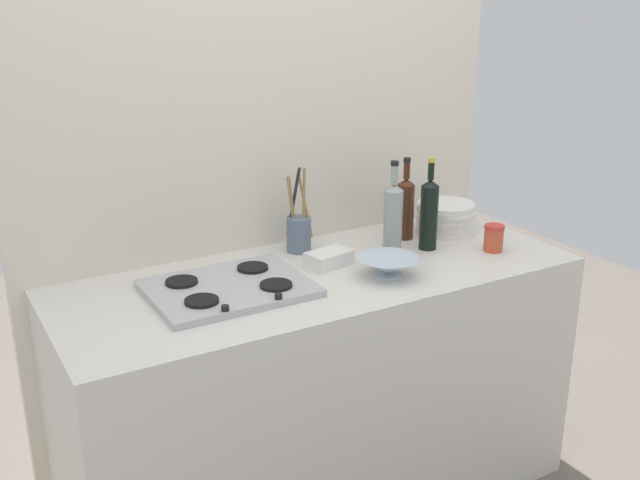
% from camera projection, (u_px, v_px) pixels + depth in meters
% --- Properties ---
extents(counter_block, '(1.80, 0.70, 0.90)m').
position_uv_depth(counter_block, '(320.00, 389.00, 2.69)').
color(counter_block, silver).
rests_on(counter_block, ground).
extents(backsplash_panel, '(1.90, 0.06, 2.23)m').
position_uv_depth(backsplash_panel, '(269.00, 187.00, 2.79)').
color(backsplash_panel, beige).
rests_on(backsplash_panel, ground).
extents(stovetop_hob, '(0.50, 0.39, 0.04)m').
position_uv_depth(stovetop_hob, '(229.00, 288.00, 2.39)').
color(stovetop_hob, '#B2B2B7').
rests_on(stovetop_hob, counter_block).
extents(plate_stack, '(0.24, 0.24, 0.12)m').
position_uv_depth(plate_stack, '(446.00, 218.00, 2.95)').
color(plate_stack, white).
rests_on(plate_stack, counter_block).
extents(wine_bottle_leftmost, '(0.07, 0.07, 0.35)m').
position_uv_depth(wine_bottle_leftmost, '(429.00, 213.00, 2.74)').
color(wine_bottle_leftmost, black).
rests_on(wine_bottle_leftmost, counter_block).
extents(wine_bottle_mid_left, '(0.07, 0.07, 0.35)m').
position_uv_depth(wine_bottle_mid_left, '(393.00, 218.00, 2.67)').
color(wine_bottle_mid_left, gray).
rests_on(wine_bottle_mid_left, counter_block).
extents(wine_bottle_mid_right, '(0.07, 0.07, 0.32)m').
position_uv_depth(wine_bottle_mid_right, '(405.00, 207.00, 2.86)').
color(wine_bottle_mid_right, '#472314').
rests_on(wine_bottle_mid_right, counter_block).
extents(mixing_bowl, '(0.21, 0.21, 0.07)m').
position_uv_depth(mixing_bowl, '(388.00, 266.00, 2.51)').
color(mixing_bowl, silver).
rests_on(mixing_bowl, counter_block).
extents(butter_dish, '(0.17, 0.13, 0.05)m').
position_uv_depth(butter_dish, '(329.00, 259.00, 2.61)').
color(butter_dish, white).
rests_on(butter_dish, counter_block).
extents(utensil_crock, '(0.09, 0.09, 0.32)m').
position_uv_depth(utensil_crock, '(299.00, 231.00, 2.73)').
color(utensil_crock, slate).
rests_on(utensil_crock, counter_block).
extents(condiment_jar_front, '(0.07, 0.07, 0.10)m').
position_uv_depth(condiment_jar_front, '(494.00, 238.00, 2.74)').
color(condiment_jar_front, '#C64C2D').
rests_on(condiment_jar_front, counter_block).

